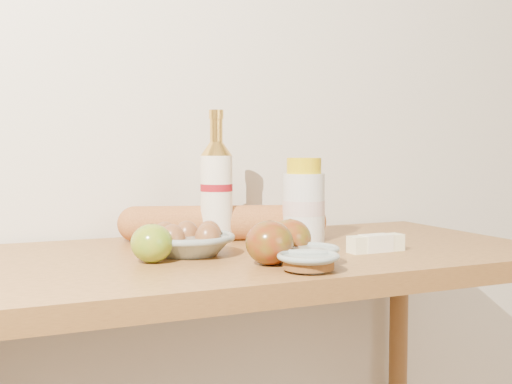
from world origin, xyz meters
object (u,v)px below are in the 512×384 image
egg_bowl (189,241)px  table (250,312)px  cream_bottle (304,203)px  bourbon_bottle (217,188)px  baguette (223,223)px

egg_bowl → table: bearing=-2.6°
table → cream_bottle: size_ratio=6.53×
bourbon_bottle → cream_bottle: bourbon_bottle is taller
bourbon_bottle → cream_bottle: 0.19m
baguette → egg_bowl: bearing=-112.1°
egg_bowl → bourbon_bottle: bearing=52.2°
table → cream_bottle: (0.16, 0.07, 0.21)m
bourbon_bottle → egg_bowl: bourbon_bottle is taller
bourbon_bottle → cream_bottle: (0.18, -0.07, -0.03)m
table → egg_bowl: 0.20m
egg_bowl → cream_bottle: bearing=13.3°
bourbon_bottle → egg_bowl: size_ratio=1.38×
bourbon_bottle → baguette: size_ratio=0.62×
table → egg_bowl: bearing=177.4°
table → baguette: bearing=88.2°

